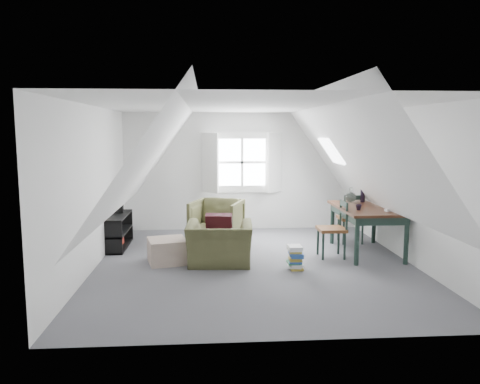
{
  "coord_description": "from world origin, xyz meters",
  "views": [
    {
      "loc": [
        -0.75,
        -7.21,
        2.12
      ],
      "look_at": [
        -0.19,
        0.6,
        1.09
      ],
      "focal_mm": 35.0,
      "sensor_mm": 36.0,
      "label": 1
    }
  ],
  "objects": [
    {
      "name": "wall_back",
      "position": [
        0.0,
        2.75,
        1.25
      ],
      "size": [
        5.0,
        0.0,
        5.0
      ],
      "primitive_type": "plane",
      "rotation": [
        1.57,
        0.0,
        0.0
      ],
      "color": "silver",
      "rests_on": "ground"
    },
    {
      "name": "wall_left",
      "position": [
        -2.5,
        0.0,
        1.25
      ],
      "size": [
        0.0,
        5.5,
        5.5
      ],
      "primitive_type": "plane",
      "rotation": [
        1.57,
        0.0,
        1.57
      ],
      "color": "silver",
      "rests_on": "ground"
    },
    {
      "name": "media_shelf",
      "position": [
        -2.4,
        1.26,
        0.27
      ],
      "size": [
        0.39,
        1.18,
        0.6
      ],
      "rotation": [
        0.0,
        0.0,
        -0.08
      ],
      "color": "black",
      "rests_on": "floor"
    },
    {
      "name": "slope_right",
      "position": [
        1.55,
        0.0,
        1.78
      ],
      "size": [
        3.19,
        5.5,
        4.48
      ],
      "primitive_type": "plane",
      "rotation": [
        0.0,
        -2.19,
        0.0
      ],
      "color": "white",
      "rests_on": "wall_right"
    },
    {
      "name": "dining_chair_near",
      "position": [
        1.36,
        0.35,
        0.5
      ],
      "size": [
        0.45,
        0.45,
        0.95
      ],
      "rotation": [
        0.0,
        0.0,
        -1.74
      ],
      "color": "brown",
      "rests_on": "floor"
    },
    {
      "name": "floor",
      "position": [
        0.0,
        0.0,
        0.0
      ],
      "size": [
        5.5,
        5.5,
        0.0
      ],
      "primitive_type": "plane",
      "color": "#545459",
      "rests_on": "ground"
    },
    {
      "name": "slope_left",
      "position": [
        -1.55,
        0.0,
        1.78
      ],
      "size": [
        3.19,
        5.5,
        4.48
      ],
      "primitive_type": "plane",
      "rotation": [
        0.0,
        2.19,
        0.0
      ],
      "color": "white",
      "rests_on": "wall_left"
    },
    {
      "name": "throw_pillow",
      "position": [
        -0.56,
        0.21,
        0.59
      ],
      "size": [
        0.45,
        0.3,
        0.44
      ],
      "primitive_type": "cube",
      "rotation": [
        0.31,
        0.0,
        -0.13
      ],
      "color": "#3D1018",
      "rests_on": "armchair_near"
    },
    {
      "name": "paper_box",
      "position": [
        2.2,
        0.11,
        0.83
      ],
      "size": [
        0.13,
        0.1,
        0.04
      ],
      "primitive_type": "cube",
      "rotation": [
        0.0,
        0.0,
        0.25
      ],
      "color": "white",
      "rests_on": "dining_table"
    },
    {
      "name": "dormer_window",
      "position": [
        0.0,
        2.68,
        1.45
      ],
      "size": [
        1.71,
        0.35,
        1.3
      ],
      "color": "white",
      "rests_on": "wall_back"
    },
    {
      "name": "ceiling",
      "position": [
        0.0,
        0.0,
        2.5
      ],
      "size": [
        5.5,
        5.5,
        0.0
      ],
      "primitive_type": "plane",
      "rotation": [
        3.14,
        0.0,
        0.0
      ],
      "color": "white",
      "rests_on": "wall_back"
    },
    {
      "name": "cup",
      "position": [
        1.75,
        0.26,
        0.81
      ],
      "size": [
        0.1,
        0.1,
        0.09
      ],
      "primitive_type": "imported",
      "rotation": [
        0.0,
        0.0,
        0.0
      ],
      "color": "black",
      "rests_on": "dining_table"
    },
    {
      "name": "armchair_near",
      "position": [
        -0.56,
        0.06,
        0.0
      ],
      "size": [
        1.08,
        0.96,
        0.67
      ],
      "primitive_type": "imported",
      "rotation": [
        0.0,
        0.0,
        3.08
      ],
      "color": "#434426",
      "rests_on": "floor"
    },
    {
      "name": "magazine_stack",
      "position": [
        0.6,
        -0.29,
        0.18
      ],
      "size": [
        0.27,
        0.32,
        0.36
      ],
      "rotation": [
        0.0,
        0.0,
        0.07
      ],
      "color": "#B29933",
      "rests_on": "floor"
    },
    {
      "name": "dining_table",
      "position": [
        2.0,
        0.56,
        0.71
      ],
      "size": [
        0.98,
        1.63,
        0.81
      ],
      "rotation": [
        0.0,
        0.0,
        -0.02
      ],
      "color": "#361A0E",
      "rests_on": "floor"
    },
    {
      "name": "demijohn",
      "position": [
        1.85,
        1.01,
        0.93
      ],
      "size": [
        0.19,
        0.19,
        0.27
      ],
      "rotation": [
        0.0,
        0.0,
        0.11
      ],
      "color": "silver",
      "rests_on": "dining_table"
    },
    {
      "name": "vase_twigs",
      "position": [
        2.1,
        1.11,
        0.95
      ],
      "size": [
        0.08,
        0.08,
        0.59
      ],
      "rotation": [
        0.0,
        0.0,
        0.34
      ],
      "color": "black",
      "rests_on": "dining_table"
    },
    {
      "name": "wall_front",
      "position": [
        0.0,
        -2.75,
        1.25
      ],
      "size": [
        5.0,
        0.0,
        5.0
      ],
      "primitive_type": "plane",
      "rotation": [
        -1.57,
        0.0,
        0.0
      ],
      "color": "silver",
      "rests_on": "ground"
    },
    {
      "name": "armchair_far",
      "position": [
        -0.57,
        1.5,
        0.0
      ],
      "size": [
        1.13,
        1.15,
        0.83
      ],
      "primitive_type": "imported",
      "rotation": [
        0.0,
        0.0,
        -0.33
      ],
      "color": "#434426",
      "rests_on": "floor"
    },
    {
      "name": "ottoman",
      "position": [
        -1.4,
        0.2,
        0.19
      ],
      "size": [
        0.7,
        0.7,
        0.39
      ],
      "primitive_type": "cube",
      "rotation": [
        0.0,
        0.0,
        0.23
      ],
      "color": "tan",
      "rests_on": "floor"
    },
    {
      "name": "skylight",
      "position": [
        1.55,
        1.3,
        1.75
      ],
      "size": [
        0.35,
        0.75,
        0.47
      ],
      "primitive_type": "cube",
      "rotation": [
        0.0,
        0.95,
        0.0
      ],
      "color": "white",
      "rests_on": "slope_right"
    },
    {
      "name": "dining_chair_far",
      "position": [
        1.97,
        1.31,
        0.49
      ],
      "size": [
        0.44,
        0.44,
        0.94
      ],
      "rotation": [
        0.0,
        0.0,
        3.23
      ],
      "color": "brown",
      "rests_on": "floor"
    },
    {
      "name": "wall_right",
      "position": [
        2.5,
        0.0,
        1.25
      ],
      "size": [
        0.0,
        5.5,
        5.5
      ],
      "primitive_type": "plane",
      "rotation": [
        1.57,
        0.0,
        -1.57
      ],
      "color": "silver",
      "rests_on": "ground"
    },
    {
      "name": "electronics_box",
      "position": [
        -2.4,
        1.55,
        0.68
      ],
      "size": [
        0.19,
        0.25,
        0.19
      ],
      "primitive_type": "cube",
      "rotation": [
        0.0,
        0.0,
        0.09
      ],
      "color": "black",
      "rests_on": "media_shelf"
    }
  ]
}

